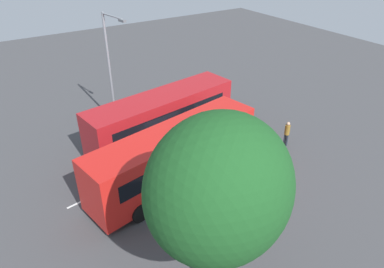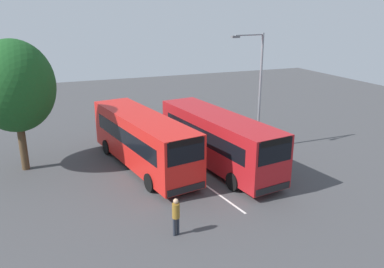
{
  "view_description": "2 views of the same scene",
  "coord_description": "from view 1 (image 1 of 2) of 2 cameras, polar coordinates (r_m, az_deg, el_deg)",
  "views": [
    {
      "loc": [
        -8.45,
        -15.45,
        12.18
      ],
      "look_at": [
        1.18,
        -0.59,
        1.68
      ],
      "focal_mm": 32.93,
      "sensor_mm": 36.0,
      "label": 1
    },
    {
      "loc": [
        20.34,
        -7.24,
        8.98
      ],
      "look_at": [
        -0.3,
        0.94,
        1.88
      ],
      "focal_mm": 35.92,
      "sensor_mm": 36.0,
      "label": 2
    }
  ],
  "objects": [
    {
      "name": "depot_tree",
      "position": [
        11.28,
        4.35,
        -8.99
      ],
      "size": [
        4.94,
        4.45,
        7.61
      ],
      "color": "#4C3823",
      "rests_on": "ground"
    },
    {
      "name": "bus_center_left",
      "position": [
        22.45,
        -4.78,
        2.92
      ],
      "size": [
        10.3,
        3.79,
        3.2
      ],
      "rotation": [
        0.0,
        0.0,
        0.14
      ],
      "color": "#AD191E",
      "rests_on": "ground"
    },
    {
      "name": "lane_stripe_outer_left",
      "position": [
        21.4,
        -3.53,
        -4.06
      ],
      "size": [
        13.01,
        2.0,
        0.01
      ],
      "primitive_type": "cube",
      "rotation": [
        0.0,
        0.0,
        0.14
      ],
      "color": "silver",
      "rests_on": "ground"
    },
    {
      "name": "bus_far_left",
      "position": [
        18.66,
        -2.68,
        -3.3
      ],
      "size": [
        10.32,
        4.12,
        3.2
      ],
      "rotation": [
        0.0,
        0.0,
        0.18
      ],
      "color": "red",
      "rests_on": "ground"
    },
    {
      "name": "pedestrian",
      "position": [
        22.95,
        15.13,
        0.34
      ],
      "size": [
        0.37,
        0.37,
        1.69
      ],
      "rotation": [
        0.0,
        0.0,
        3.3
      ],
      "color": "#232833",
      "rests_on": "ground"
    },
    {
      "name": "ground_plane",
      "position": [
        21.41,
        -3.53,
        -4.07
      ],
      "size": [
        66.02,
        66.02,
        0.0
      ],
      "primitive_type": "plane",
      "color": "#424244"
    },
    {
      "name": "street_lamp",
      "position": [
        23.79,
        -13.02,
        10.93
      ],
      "size": [
        0.58,
        2.5,
        7.72
      ],
      "rotation": [
        0.0,
        0.0,
        -1.41
      ],
      "color": "gray",
      "rests_on": "ground"
    }
  ]
}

